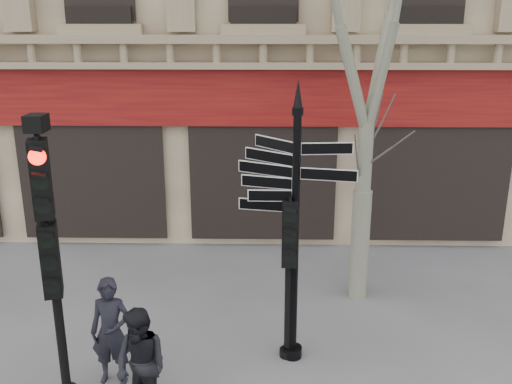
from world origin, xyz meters
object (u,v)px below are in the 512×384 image
Objects in this scene: fingerpost at (296,180)px; traffic_signal_main at (49,229)px; traffic_signal_secondary at (289,250)px; pedestrian_b at (141,366)px; pedestrian_a at (111,332)px.

traffic_signal_main is at bearing -141.17° from fingerpost.
pedestrian_b is (-2.04, -1.52, -1.06)m from traffic_signal_secondary.
fingerpost reaches higher than traffic_signal_secondary.
pedestrian_a is 1.01m from pedestrian_b.
traffic_signal_main reaches higher than traffic_signal_secondary.
traffic_signal_main is 2.21m from pedestrian_b.
fingerpost reaches higher than traffic_signal_main.
pedestrian_a is at bearing -162.66° from traffic_signal_secondary.
traffic_signal_secondary is (-0.08, 0.01, -1.13)m from fingerpost.
traffic_signal_main is at bearing -167.89° from pedestrian_b.
fingerpost is at bearing 66.26° from pedestrian_b.
fingerpost is 2.64× the size of pedestrian_a.
traffic_signal_secondary reaches higher than pedestrian_a.
traffic_signal_main reaches higher than pedestrian_b.
fingerpost is 2.73× the size of pedestrian_b.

